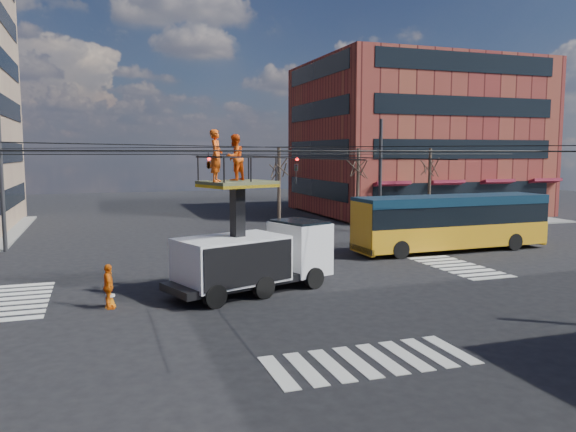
{
  "coord_description": "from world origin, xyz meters",
  "views": [
    {
      "loc": [
        -6.88,
        -23.29,
        5.66
      ],
      "look_at": [
        1.55,
        1.47,
        2.7
      ],
      "focal_mm": 35.0,
      "sensor_mm": 36.0,
      "label": 1
    }
  ],
  "objects_px": {
    "worker_ground": "(109,287)",
    "flagger": "(306,245)",
    "city_bus": "(451,221)",
    "utility_truck": "(254,241)",
    "traffic_cone": "(110,298)"
  },
  "relations": [
    {
      "from": "worker_ground",
      "to": "flagger",
      "type": "bearing_deg",
      "value": -61.42
    },
    {
      "from": "city_bus",
      "to": "worker_ground",
      "type": "distance_m",
      "value": 20.13
    },
    {
      "from": "utility_truck",
      "to": "worker_ground",
      "type": "relative_size",
      "value": 4.45
    },
    {
      "from": "city_bus",
      "to": "flagger",
      "type": "height_order",
      "value": "city_bus"
    },
    {
      "from": "traffic_cone",
      "to": "worker_ground",
      "type": "relative_size",
      "value": 0.4
    },
    {
      "from": "traffic_cone",
      "to": "flagger",
      "type": "bearing_deg",
      "value": 29.85
    },
    {
      "from": "traffic_cone",
      "to": "worker_ground",
      "type": "height_order",
      "value": "worker_ground"
    },
    {
      "from": "utility_truck",
      "to": "city_bus",
      "type": "xyz_separation_m",
      "value": [
        13.34,
        5.59,
        -0.37
      ]
    },
    {
      "from": "utility_truck",
      "to": "city_bus",
      "type": "bearing_deg",
      "value": 3.01
    },
    {
      "from": "utility_truck",
      "to": "flagger",
      "type": "relative_size",
      "value": 4.15
    },
    {
      "from": "utility_truck",
      "to": "flagger",
      "type": "distance_m",
      "value": 6.72
    },
    {
      "from": "worker_ground",
      "to": "flagger",
      "type": "height_order",
      "value": "flagger"
    },
    {
      "from": "utility_truck",
      "to": "traffic_cone",
      "type": "height_order",
      "value": "utility_truck"
    },
    {
      "from": "utility_truck",
      "to": "traffic_cone",
      "type": "xyz_separation_m",
      "value": [
        -5.66,
        -0.54,
        -1.77
      ]
    },
    {
      "from": "worker_ground",
      "to": "utility_truck",
      "type": "bearing_deg",
      "value": -84.14
    }
  ]
}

